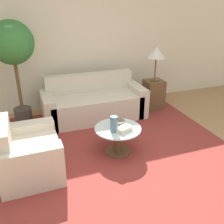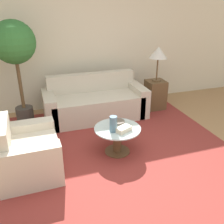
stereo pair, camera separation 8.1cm
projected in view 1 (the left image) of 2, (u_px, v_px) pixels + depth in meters
The scene contains 12 objects.
ground_plane at pixel (135, 186), 3.07m from camera, with size 14.00×14.00×0.00m, color #9E754C.
wall_back at pixel (78, 43), 4.96m from camera, with size 10.00×0.06×2.60m.
rug at pixel (118, 151), 3.76m from camera, with size 3.47×3.54×0.01m.
sofa_main at pixel (93, 103), 4.80m from camera, with size 1.91×0.81×0.80m.
armchair at pixel (26, 156), 3.18m from camera, with size 0.76×0.90×0.77m.
coffee_table at pixel (118, 136), 3.65m from camera, with size 0.68×0.68×0.40m.
side_table at pixel (153, 94), 5.19m from camera, with size 0.37×0.37×0.59m.
table_lamp at pixel (156, 53), 4.84m from camera, with size 0.35×0.35×0.68m.
potted_plant at pixel (13, 49), 4.04m from camera, with size 0.71×0.71×1.82m.
vase at pixel (114, 124), 3.45m from camera, with size 0.11×0.11×0.23m.
bowl at pixel (118, 123), 3.67m from camera, with size 0.20×0.20×0.07m.
book_stack at pixel (124, 129), 3.49m from camera, with size 0.25×0.21×0.07m.
Camera 1 is at (-1.08, -2.18, 2.09)m, focal length 40.00 mm.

